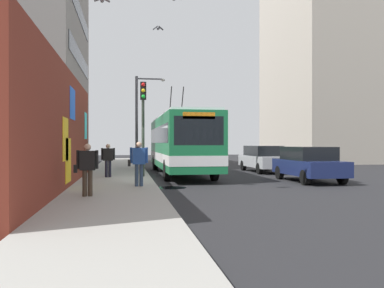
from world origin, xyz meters
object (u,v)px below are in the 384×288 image
object	(u,v)px
parked_car_navy	(308,163)
parked_car_silver	(263,158)
pedestrian_midblock	(108,158)
city_bus	(180,142)
traffic_light	(143,113)
street_lamp	(140,114)
pedestrian_near_wall	(87,166)
pedestrian_at_curb	(139,160)

from	to	relation	value
parked_car_navy	parked_car_silver	bearing A→B (deg)	0.00
pedestrian_midblock	city_bus	bearing A→B (deg)	-53.52
pedestrian_midblock	parked_car_navy	bearing A→B (deg)	-103.31
traffic_light	street_lamp	distance (m)	7.50
parked_car_navy	street_lamp	xyz separation A→B (m)	(9.64, 7.20, 2.82)
traffic_light	pedestrian_near_wall	bearing A→B (deg)	163.91
pedestrian_midblock	traffic_light	xyz separation A→B (m)	(0.03, -1.63, 2.12)
parked_car_silver	pedestrian_at_curb	xyz separation A→B (m)	(-8.18, 7.70, 0.27)
pedestrian_midblock	pedestrian_at_curb	world-z (taller)	pedestrian_at_curb
traffic_light	city_bus	bearing A→B (deg)	-37.87
traffic_light	pedestrian_at_curb	bearing A→B (deg)	175.31
city_bus	street_lamp	bearing A→B (deg)	23.01
city_bus	pedestrian_at_curb	bearing A→B (deg)	160.43
pedestrian_midblock	pedestrian_near_wall	size ratio (longest dim) A/B	0.98
parked_car_silver	traffic_light	size ratio (longest dim) A/B	1.04
city_bus	street_lamp	world-z (taller)	street_lamp
parked_car_silver	street_lamp	xyz separation A→B (m)	(3.57, 7.20, 2.81)
pedestrian_midblock	traffic_light	distance (m)	2.68
parked_car_navy	pedestrian_midblock	distance (m)	9.24
city_bus	parked_car_silver	size ratio (longest dim) A/B	2.47
pedestrian_midblock	pedestrian_near_wall	distance (m)	6.81
pedestrian_midblock	street_lamp	xyz separation A→B (m)	(7.52, -1.78, 2.60)
city_bus	pedestrian_midblock	bearing A→B (deg)	126.48
city_bus	traffic_light	xyz separation A→B (m)	(-2.77, 2.15, 1.37)
pedestrian_midblock	traffic_light	size ratio (longest dim) A/B	0.34
parked_car_navy	pedestrian_midblock	bearing A→B (deg)	76.69
parked_car_silver	pedestrian_midblock	distance (m)	9.81
pedestrian_near_wall	street_lamp	size ratio (longest dim) A/B	0.26
pedestrian_near_wall	traffic_light	world-z (taller)	traffic_light
pedestrian_near_wall	traffic_light	xyz separation A→B (m)	(6.83, -1.97, 2.10)
city_bus	parked_car_navy	bearing A→B (deg)	-133.44
city_bus	traffic_light	bearing A→B (deg)	142.13
street_lamp	pedestrian_midblock	bearing A→B (deg)	166.67
city_bus	street_lamp	xyz separation A→B (m)	(4.72, 2.00, 1.84)
pedestrian_at_curb	street_lamp	world-z (taller)	street_lamp
parked_car_navy	pedestrian_at_curb	size ratio (longest dim) A/B	2.59
city_bus	street_lamp	distance (m)	5.45
traffic_light	parked_car_navy	bearing A→B (deg)	-106.37
parked_car_silver	pedestrian_midblock	bearing A→B (deg)	113.69
street_lamp	parked_car_silver	bearing A→B (deg)	-116.39
city_bus	traffic_light	size ratio (longest dim) A/B	2.57
pedestrian_at_curb	street_lamp	size ratio (longest dim) A/B	0.27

